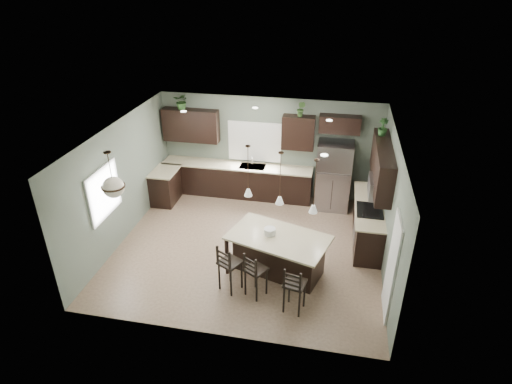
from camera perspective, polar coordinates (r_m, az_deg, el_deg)
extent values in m
plane|color=#9E8466|center=(10.10, -1.01, -7.27)|extent=(6.00, 6.00, 0.00)
cube|color=white|center=(8.18, 17.62, -9.59)|extent=(0.04, 0.82, 2.04)
cube|color=white|center=(11.81, -0.18, 6.74)|extent=(1.35, 0.02, 1.00)
cube|color=white|center=(9.67, -19.69, -0.04)|extent=(0.02, 1.10, 1.00)
cube|color=black|center=(12.00, -11.99, 0.70)|extent=(0.60, 0.90, 0.90)
cube|color=beige|center=(11.79, -12.13, 2.73)|extent=(0.66, 0.96, 0.04)
cube|color=black|center=(12.09, -2.53, 1.54)|extent=(4.20, 0.60, 0.90)
cube|color=beige|center=(11.87, -2.60, 3.53)|extent=(4.20, 0.66, 0.04)
cube|color=gray|center=(11.77, -0.47, 3.42)|extent=(0.70, 0.45, 0.01)
cylinder|color=silver|center=(11.69, -0.50, 4.01)|extent=(0.02, 0.02, 0.28)
cube|color=black|center=(11.98, -8.67, 8.77)|extent=(1.55, 0.34, 0.90)
cube|color=black|center=(11.36, 5.66, 7.88)|extent=(0.85, 0.34, 0.90)
cube|color=black|center=(11.22, 11.13, 8.86)|extent=(1.05, 0.34, 0.45)
cube|color=black|center=(10.47, 14.66, -3.97)|extent=(0.60, 2.35, 0.90)
cube|color=beige|center=(10.23, 14.86, -1.72)|extent=(0.66, 2.35, 0.04)
cube|color=black|center=(9.98, 14.93, -2.37)|extent=(0.58, 0.75, 0.02)
cube|color=gray|center=(10.21, 13.01, -4.63)|extent=(0.01, 0.72, 0.60)
cube|color=black|center=(9.79, 16.46, 3.44)|extent=(0.34, 2.35, 0.90)
cube|color=gray|center=(9.71, 15.95, 0.67)|extent=(0.40, 0.75, 0.40)
cube|color=gray|center=(11.44, 10.28, 2.13)|extent=(0.90, 0.74, 1.85)
cube|color=black|center=(9.06, 2.95, -8.41)|extent=(2.27, 1.69, 0.92)
cylinder|color=silver|center=(8.82, 1.85, -5.27)|extent=(0.24, 0.24, 0.14)
cube|color=black|center=(8.62, -3.46, -9.98)|extent=(0.54, 0.54, 1.08)
cube|color=black|center=(8.48, 0.00, -10.87)|extent=(0.52, 0.52, 1.02)
cube|color=black|center=(8.18, 5.17, -12.65)|extent=(0.46, 0.46, 1.04)
imported|color=#2C5424|center=(11.82, -9.86, 11.85)|extent=(0.41, 0.35, 0.45)
imported|color=#345826|center=(11.12, 6.02, 10.97)|extent=(0.27, 0.25, 0.40)
imported|color=#275324|center=(10.17, 16.56, 8.30)|extent=(0.29, 0.29, 0.40)
plane|color=slate|center=(11.81, 1.75, 5.95)|extent=(6.00, 0.00, 6.00)
plane|color=slate|center=(7.14, -5.81, -10.57)|extent=(6.00, 0.00, 6.00)
plane|color=slate|center=(10.36, -17.53, 1.28)|extent=(0.00, 5.50, 5.50)
plane|color=slate|center=(9.27, 17.37, -1.95)|extent=(0.00, 5.50, 5.50)
plane|color=white|center=(8.79, -1.16, 7.81)|extent=(6.00, 6.00, 0.00)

